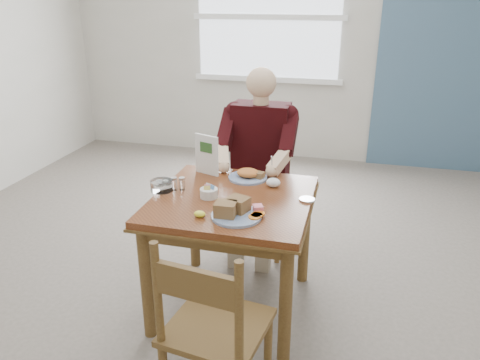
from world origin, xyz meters
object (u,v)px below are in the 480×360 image
(diner, at_px, (259,150))
(far_plate, at_px, (249,175))
(near_plate, at_px, (235,210))
(table, at_px, (232,214))
(chair_near, at_px, (213,331))
(chair_far, at_px, (261,188))

(diner, relative_size, far_plate, 4.60)
(near_plate, distance_m, far_plate, 0.54)
(table, relative_size, chair_near, 0.97)
(chair_near, height_order, diner, diner)
(chair_far, height_order, diner, diner)
(chair_far, relative_size, chair_near, 1.00)
(chair_near, bearing_deg, far_plate, 95.65)
(chair_near, distance_m, diner, 1.57)
(diner, xyz_separation_m, near_plate, (0.08, -0.94, -0.03))
(near_plate, relative_size, far_plate, 1.00)
(table, distance_m, near_plate, 0.29)
(chair_near, distance_m, far_plate, 1.17)
(far_plate, bearing_deg, table, -94.60)
(chair_far, distance_m, diner, 0.34)
(table, distance_m, far_plate, 0.33)
(chair_far, bearing_deg, chair_near, -85.21)
(chair_near, relative_size, diner, 0.69)
(chair_far, distance_m, far_plate, 0.58)
(chair_near, distance_m, near_plate, 0.66)
(chair_far, height_order, near_plate, chair_far)
(chair_near, bearing_deg, diner, 95.07)
(chair_near, relative_size, near_plate, 3.16)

